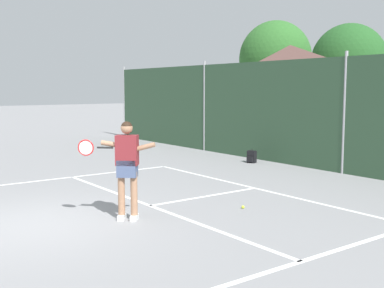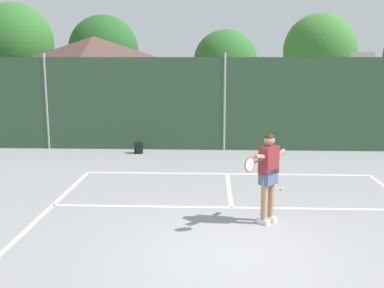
{
  "view_description": "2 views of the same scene",
  "coord_description": "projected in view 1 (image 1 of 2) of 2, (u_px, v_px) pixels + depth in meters",
  "views": [
    {
      "loc": [
        8.54,
        -2.75,
        2.47
      ],
      "look_at": [
        0.68,
        3.07,
        1.33
      ],
      "focal_mm": 45.41,
      "sensor_mm": 36.0,
      "label": 1
    },
    {
      "loc": [
        -0.48,
        -7.4,
        3.35
      ],
      "look_at": [
        -0.99,
        4.71,
        1.03
      ],
      "focal_mm": 42.6,
      "sensor_mm": 36.0,
      "label": 2
    }
  ],
  "objects": [
    {
      "name": "tennis_player",
      "position": [
        126.0,
        161.0,
        8.98
      ],
      "size": [
        0.94,
        1.17,
        1.85
      ],
      "color": "silver",
      "rests_on": "ground"
    },
    {
      "name": "backpack_black",
      "position": [
        252.0,
        157.0,
        16.01
      ],
      "size": [
        0.32,
        0.3,
        0.46
      ],
      "color": "black",
      "rests_on": "ground"
    },
    {
      "name": "clubhouse_building",
      "position": [
        289.0,
        94.0,
        20.67
      ],
      "size": [
        7.04,
        5.52,
        4.26
      ],
      "color": "beige",
      "rests_on": "ground"
    },
    {
      "name": "chainlink_fence",
      "position": [
        344.0,
        116.0,
        13.85
      ],
      "size": [
        26.09,
        0.09,
        3.5
      ],
      "color": "#2D4C33",
      "rests_on": "ground"
    },
    {
      "name": "court_markings",
      "position": [
        67.0,
        220.0,
        9.11
      ],
      "size": [
        8.3,
        11.1,
        0.01
      ],
      "color": "white",
      "rests_on": "ground"
    },
    {
      "name": "tennis_ball",
      "position": [
        243.0,
        207.0,
        9.95
      ],
      "size": [
        0.07,
        0.07,
        0.07
      ],
      "primitive_type": "sphere",
      "color": "#CCE033",
      "rests_on": "ground"
    },
    {
      "name": "ground_plane",
      "position": [
        33.0,
        226.0,
        8.73
      ],
      "size": [
        120.0,
        120.0,
        0.0
      ],
      "primitive_type": "plane",
      "color": "gray"
    }
  ]
}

